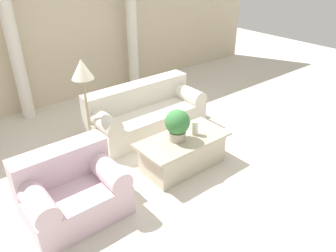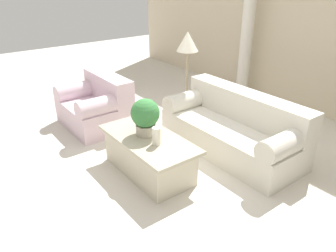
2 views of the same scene
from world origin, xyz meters
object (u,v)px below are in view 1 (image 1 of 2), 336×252
at_px(potted_plant, 177,124).
at_px(floor_lamp, 83,76).
at_px(sofa_long, 145,113).
at_px(coffee_table, 183,152).
at_px(loveseat, 71,189).

distance_m(potted_plant, floor_lamp, 1.53).
bearing_deg(sofa_long, coffee_table, -100.34).
distance_m(sofa_long, loveseat, 2.20).
relative_size(sofa_long, floor_lamp, 1.36).
bearing_deg(loveseat, coffee_table, -4.13).
xyz_separation_m(coffee_table, floor_lamp, (-0.82, 1.28, 0.98)).
relative_size(coffee_table, potted_plant, 2.94).
bearing_deg(loveseat, potted_plant, -3.40).
xyz_separation_m(sofa_long, loveseat, (-1.88, -1.14, 0.01)).
xyz_separation_m(sofa_long, potted_plant, (-0.32, -1.23, 0.40)).
xyz_separation_m(sofa_long, floor_lamp, (-1.05, 0.02, 0.90)).
height_order(loveseat, floor_lamp, floor_lamp).
relative_size(potted_plant, floor_lamp, 0.31).
relative_size(loveseat, potted_plant, 2.50).
height_order(sofa_long, floor_lamp, floor_lamp).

